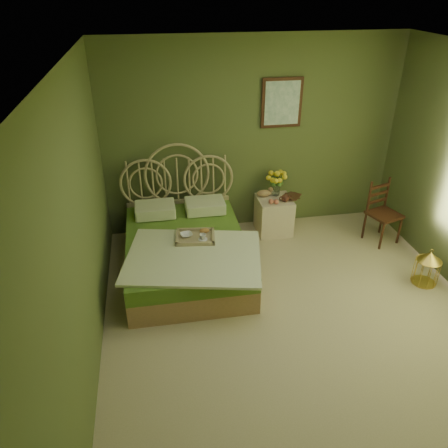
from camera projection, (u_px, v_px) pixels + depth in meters
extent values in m
plane|color=#C1AE8C|center=(298.00, 326.00, 4.54)|extent=(4.50, 4.50, 0.00)
plane|color=silver|center=(328.00, 64.00, 3.27)|extent=(4.50, 4.50, 0.00)
plane|color=#506133|center=(253.00, 137.00, 5.83)|extent=(4.00, 0.00, 4.00)
plane|color=#506133|center=(80.00, 236.00, 3.60)|extent=(0.00, 4.50, 4.50)
cube|color=#351C0E|center=(282.00, 103.00, 5.65)|extent=(0.54, 0.03, 0.64)
cube|color=white|center=(282.00, 103.00, 5.63)|extent=(0.46, 0.01, 0.56)
cube|color=tan|center=(187.00, 261.00, 5.33)|extent=(1.39, 1.86, 0.28)
cube|color=#557B28|center=(186.00, 245.00, 5.21)|extent=(1.39, 1.86, 0.19)
cube|color=#F2F2CD|center=(194.00, 257.00, 4.81)|extent=(1.66, 1.40, 0.03)
cube|color=#F2F2CD|center=(155.00, 210.00, 5.64)|extent=(0.51, 0.37, 0.15)
cube|color=#F2F2CD|center=(205.00, 206.00, 5.73)|extent=(0.51, 0.37, 0.15)
cube|color=tan|center=(195.00, 239.00, 5.12)|extent=(0.49, 0.40, 0.04)
ellipsoid|color=#B77A38|center=(204.00, 231.00, 5.19)|extent=(0.12, 0.07, 0.05)
cube|color=beige|center=(274.00, 215.00, 6.12)|extent=(0.47, 0.47, 0.51)
cylinder|color=silver|center=(276.00, 189.00, 6.06)|extent=(0.10, 0.10, 0.18)
ellipsoid|color=tan|center=(264.00, 193.00, 6.03)|extent=(0.21, 0.11, 0.10)
sphere|color=#D46D52|center=(271.00, 201.00, 5.85)|extent=(0.07, 0.07, 0.07)
sphere|color=#D46D52|center=(276.00, 202.00, 5.84)|extent=(0.07, 0.07, 0.07)
cube|color=#351C0E|center=(384.00, 215.00, 5.83)|extent=(0.47, 0.47, 0.04)
cylinder|color=#351C0E|center=(376.00, 235.00, 5.76)|extent=(0.03, 0.03, 0.40)
cylinder|color=#351C0E|center=(399.00, 233.00, 5.81)|extent=(0.03, 0.03, 0.40)
cylinder|color=#351C0E|center=(365.00, 223.00, 6.04)|extent=(0.03, 0.03, 0.40)
cylinder|color=#351C0E|center=(387.00, 221.00, 6.09)|extent=(0.03, 0.03, 0.40)
cube|color=#351C0E|center=(381.00, 194.00, 5.86)|extent=(0.32, 0.13, 0.45)
cylinder|color=gold|center=(423.00, 282.00, 5.19)|extent=(0.28, 0.28, 0.01)
cylinder|color=gold|center=(426.00, 272.00, 5.11)|extent=(0.28, 0.28, 0.31)
cone|color=gold|center=(430.00, 257.00, 5.01)|extent=(0.28, 0.28, 0.11)
imported|color=#381E0F|center=(287.00, 196.00, 6.04)|extent=(0.16, 0.21, 0.02)
imported|color=#472819|center=(287.00, 195.00, 6.03)|extent=(0.28, 0.29, 0.02)
imported|color=white|center=(186.00, 235.00, 5.13)|extent=(0.16, 0.16, 0.03)
imported|color=white|center=(203.00, 237.00, 5.06)|extent=(0.10, 0.10, 0.07)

